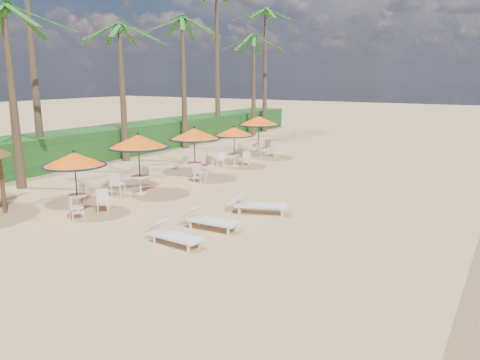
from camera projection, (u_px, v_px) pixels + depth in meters
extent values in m
plane|color=tan|center=(189.00, 237.00, 14.44)|extent=(160.00, 160.00, 0.00)
cube|color=#194716|center=(125.00, 139.00, 30.25)|extent=(3.00, 40.00, 1.80)
cylinder|color=black|center=(76.00, 183.00, 16.79)|extent=(0.05, 0.05, 2.23)
cone|color=orange|center=(74.00, 159.00, 16.60)|extent=(2.23, 2.23, 0.48)
torus|color=black|center=(75.00, 165.00, 16.65)|extent=(2.23, 2.23, 0.07)
sphere|color=black|center=(74.00, 151.00, 16.54)|extent=(0.12, 0.12, 0.12)
cylinder|color=white|center=(77.00, 195.00, 16.89)|extent=(0.68, 0.68, 0.04)
cylinder|color=white|center=(78.00, 204.00, 16.96)|extent=(0.08, 0.08, 0.68)
cylinder|color=black|center=(139.00, 164.00, 19.55)|extent=(0.05, 0.05, 2.52)
cone|color=orange|center=(138.00, 141.00, 19.34)|extent=(2.52, 2.52, 0.55)
torus|color=black|center=(139.00, 147.00, 19.40)|extent=(2.52, 2.52, 0.08)
sphere|color=black|center=(138.00, 133.00, 19.27)|extent=(0.13, 0.13, 0.13)
cylinder|color=white|center=(140.00, 176.00, 19.67)|extent=(0.77, 0.77, 0.04)
cylinder|color=white|center=(140.00, 185.00, 19.74)|extent=(0.09, 0.09, 0.77)
cylinder|color=black|center=(195.00, 153.00, 22.63)|extent=(0.05, 0.05, 2.44)
cone|color=orange|center=(194.00, 134.00, 22.42)|extent=(2.44, 2.44, 0.53)
torus|color=black|center=(194.00, 139.00, 22.47)|extent=(2.44, 2.44, 0.07)
sphere|color=black|center=(194.00, 127.00, 22.35)|extent=(0.13, 0.13, 0.13)
cylinder|color=white|center=(195.00, 163.00, 22.73)|extent=(0.74, 0.74, 0.04)
cylinder|color=white|center=(195.00, 171.00, 22.81)|extent=(0.08, 0.08, 0.74)
cylinder|color=black|center=(234.00, 147.00, 25.71)|extent=(0.05, 0.05, 2.17)
cone|color=orange|center=(234.00, 131.00, 25.53)|extent=(2.17, 2.17, 0.47)
torus|color=black|center=(234.00, 135.00, 25.58)|extent=(2.17, 2.17, 0.07)
sphere|color=black|center=(234.00, 126.00, 25.47)|extent=(0.11, 0.11, 0.11)
cylinder|color=white|center=(234.00, 155.00, 25.81)|extent=(0.66, 0.66, 0.04)
cylinder|color=white|center=(234.00, 160.00, 25.88)|extent=(0.08, 0.08, 0.66)
cylinder|color=black|center=(259.00, 137.00, 28.50)|extent=(0.05, 0.05, 2.53)
cone|color=orange|center=(259.00, 121.00, 28.28)|extent=(2.53, 2.53, 0.55)
torus|color=black|center=(259.00, 125.00, 28.34)|extent=(2.53, 2.53, 0.08)
sphere|color=black|center=(259.00, 115.00, 28.21)|extent=(0.13, 0.13, 0.13)
cylinder|color=white|center=(259.00, 145.00, 28.61)|extent=(0.77, 0.77, 0.04)
cylinder|color=white|center=(259.00, 151.00, 28.69)|extent=(0.09, 0.09, 0.77)
cube|color=white|center=(176.00, 237.00, 13.67)|extent=(1.67, 0.70, 0.07)
cube|color=white|center=(156.00, 225.00, 14.08)|extent=(0.58, 0.63, 0.41)
cube|color=white|center=(177.00, 242.00, 13.70)|extent=(0.06, 0.06, 0.23)
cube|color=white|center=(213.00, 221.00, 15.09)|extent=(1.74, 0.72, 0.07)
cube|color=white|center=(191.00, 211.00, 15.43)|extent=(0.61, 0.66, 0.42)
cube|color=white|center=(213.00, 226.00, 15.13)|extent=(0.06, 0.06, 0.24)
cube|color=white|center=(261.00, 205.00, 16.90)|extent=(1.99, 1.33, 0.08)
cube|color=white|center=(236.00, 198.00, 16.99)|extent=(0.83, 0.86, 0.46)
cube|color=white|center=(261.00, 210.00, 16.94)|extent=(0.07, 0.07, 0.26)
cylinder|color=brown|center=(2.00, 183.00, 16.79)|extent=(0.15, 0.15, 2.21)
cone|color=brown|center=(13.00, 103.00, 20.05)|extent=(0.44, 0.44, 7.51)
sphere|color=#1B5C1A|center=(3.00, 11.00, 19.24)|extent=(0.56, 0.56, 0.56)
cone|color=brown|center=(34.00, 69.00, 23.59)|extent=(0.44, 0.44, 10.47)
cone|color=brown|center=(123.00, 96.00, 26.80)|extent=(0.44, 0.44, 7.49)
sphere|color=#1B5C1A|center=(119.00, 28.00, 25.99)|extent=(0.56, 0.56, 0.56)
cone|color=brown|center=(184.00, 87.00, 31.70)|extent=(0.44, 0.44, 8.40)
sphere|color=#1B5C1A|center=(182.00, 22.00, 30.79)|extent=(0.56, 0.56, 0.56)
cone|color=brown|center=(217.00, 65.00, 36.05)|extent=(0.44, 0.44, 11.49)
cone|color=brown|center=(254.00, 88.00, 38.84)|extent=(0.44, 0.44, 7.79)
sphere|color=#1B5C1A|center=(254.00, 40.00, 38.00)|extent=(0.56, 0.56, 0.56)
cone|color=brown|center=(265.00, 73.00, 41.22)|extent=(0.44, 0.44, 10.33)
sphere|color=#1B5C1A|center=(266.00, 11.00, 40.11)|extent=(0.56, 0.56, 0.56)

